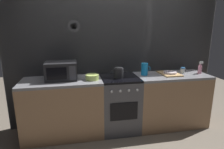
{
  "coord_description": "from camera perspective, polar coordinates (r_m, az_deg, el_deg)",
  "views": [
    {
      "loc": [
        -0.68,
        -2.83,
        1.69
      ],
      "look_at": [
        -0.12,
        0.0,
        0.95
      ],
      "focal_mm": 30.44,
      "sensor_mm": 36.0,
      "label": 1
    }
  ],
  "objects": [
    {
      "name": "spice_jar",
      "position": [
        3.47,
        20.44,
        1.17
      ],
      "size": [
        0.08,
        0.08,
        0.1
      ],
      "color": "silver",
      "rests_on": "counter_right"
    },
    {
      "name": "spray_bottle",
      "position": [
        3.56,
        24.92,
        1.55
      ],
      "size": [
        0.08,
        0.06,
        0.2
      ],
      "color": "pink",
      "rests_on": "counter_right"
    },
    {
      "name": "stove_unit",
      "position": [
        3.16,
        2.24,
        -8.73
      ],
      "size": [
        0.6,
        0.63,
        0.9
      ],
      "color": "#4C4C51",
      "rests_on": "ground_plane"
    },
    {
      "name": "back_wall",
      "position": [
        3.26,
        1.06,
        5.75
      ],
      "size": [
        3.6,
        0.05,
        2.4
      ],
      "color": "gray",
      "rests_on": "ground_plane"
    },
    {
      "name": "pitcher",
      "position": [
        3.17,
        9.75,
        1.62
      ],
      "size": [
        0.16,
        0.11,
        0.2
      ],
      "color": "#198CD8",
      "rests_on": "counter_right"
    },
    {
      "name": "ground_plane",
      "position": [
        3.36,
        2.16,
        -15.79
      ],
      "size": [
        8.0,
        8.0,
        0.0
      ],
      "primitive_type": "plane",
      "color": "#6B6054"
    },
    {
      "name": "counter_right",
      "position": [
        3.46,
        17.0,
        -7.23
      ],
      "size": [
        1.2,
        0.6,
        0.9
      ],
      "color": "#997251",
      "rests_on": "ground_plane"
    },
    {
      "name": "mixing_bowl",
      "position": [
        2.88,
        -5.99,
        -0.78
      ],
      "size": [
        0.2,
        0.2,
        0.08
      ],
      "primitive_type": "cylinder",
      "color": "#B7D166",
      "rests_on": "counter_left"
    },
    {
      "name": "counter_left",
      "position": [
        3.09,
        -14.46,
        -9.7
      ],
      "size": [
        1.2,
        0.6,
        0.9
      ],
      "color": "#997251",
      "rests_on": "ground_plane"
    },
    {
      "name": "kettle",
      "position": [
        2.96,
        2.07,
        0.56
      ],
      "size": [
        0.28,
        0.15,
        0.17
      ],
      "color": "#262628",
      "rests_on": "stove_unit"
    },
    {
      "name": "dish_pile",
      "position": [
        3.33,
        16.91,
        0.38
      ],
      "size": [
        0.3,
        0.4,
        0.06
      ],
      "color": "tan",
      "rests_on": "counter_right"
    },
    {
      "name": "microwave",
      "position": [
        2.95,
        -14.95,
        1.09
      ],
      "size": [
        0.46,
        0.35,
        0.27
      ],
      "color": "black",
      "rests_on": "counter_left"
    }
  ]
}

